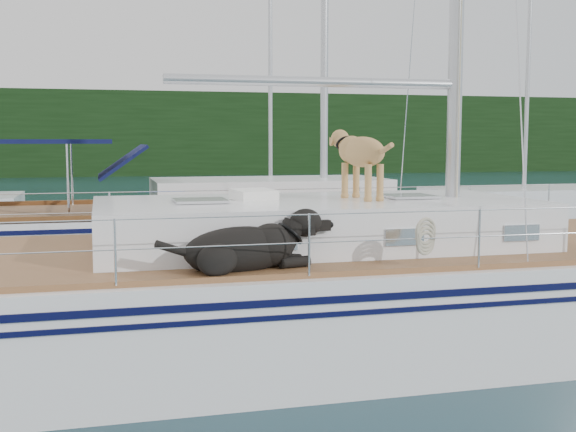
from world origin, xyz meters
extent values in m
plane|color=black|center=(0.00, 0.00, 0.00)|extent=(120.00, 120.00, 0.00)
cube|color=black|center=(0.00, 45.00, 3.00)|extent=(90.00, 3.00, 6.00)
cube|color=#595147|center=(0.00, 46.20, 0.60)|extent=(92.00, 1.00, 1.20)
cube|color=white|center=(0.00, 0.00, 0.50)|extent=(12.00, 3.80, 1.40)
cube|color=brown|center=(0.00, 0.00, 1.23)|extent=(11.52, 3.50, 0.06)
cube|color=white|center=(0.80, 0.00, 1.54)|extent=(5.20, 2.50, 0.55)
cylinder|color=silver|center=(0.80, 0.00, 3.21)|extent=(3.60, 0.12, 0.12)
cylinder|color=silver|center=(0.00, -1.75, 1.82)|extent=(10.56, 0.01, 0.01)
cylinder|color=silver|center=(0.00, 1.75, 1.82)|extent=(10.56, 0.01, 0.01)
cube|color=blue|center=(-0.83, 1.51, 1.29)|extent=(0.80, 0.62, 0.06)
cube|color=white|center=(0.07, 0.19, 1.87)|extent=(0.57, 0.51, 0.12)
torus|color=#C2B69A|center=(1.42, -1.73, 1.62)|extent=(0.36, 0.22, 0.35)
cube|color=white|center=(0.52, 6.43, 0.45)|extent=(11.00, 3.50, 1.30)
cube|color=brown|center=(0.52, 6.43, 1.10)|extent=(10.56, 3.29, 0.06)
cube|color=white|center=(1.72, 6.43, 1.45)|extent=(4.80, 2.30, 0.55)
cube|color=#0F1242|center=(-2.68, 6.43, 2.50)|extent=(2.40, 2.30, 0.08)
cube|color=white|center=(4.00, 16.00, 0.40)|extent=(7.20, 3.00, 1.10)
cylinder|color=silver|center=(4.00, 16.00, 6.00)|extent=(0.14, 0.14, 11.00)
cube|color=white|center=(12.00, 13.00, 0.40)|extent=(6.40, 3.00, 1.10)
cylinder|color=silver|center=(12.00, 13.00, 6.00)|extent=(0.14, 0.14, 11.00)
camera|label=1|loc=(-1.71, -8.28, 2.52)|focal=45.00mm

